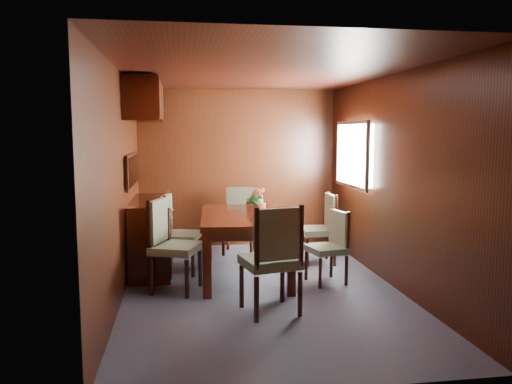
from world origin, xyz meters
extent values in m
plane|color=#404657|center=(0.00, 0.00, 0.00)|extent=(4.50, 4.50, 0.00)
cube|color=black|center=(-1.50, 0.00, 1.20)|extent=(0.02, 4.50, 2.40)
cube|color=black|center=(1.50, 0.00, 1.20)|extent=(0.02, 4.50, 2.40)
cube|color=black|center=(0.00, 2.25, 1.20)|extent=(3.00, 0.02, 2.40)
cube|color=black|center=(0.00, -2.25, 1.20)|extent=(3.00, 0.02, 2.40)
cube|color=black|center=(0.00, 0.00, 2.40)|extent=(3.00, 4.50, 0.02)
cube|color=white|center=(1.48, 1.10, 1.45)|extent=(0.14, 1.10, 0.80)
cube|color=#B2B2B7|center=(1.41, 1.10, 1.45)|extent=(0.04, 1.20, 0.90)
cube|color=black|center=(-1.47, 1.00, 1.28)|extent=(0.03, 1.36, 0.41)
cube|color=silver|center=(-1.45, 1.00, 1.28)|extent=(0.01, 1.30, 0.35)
cube|color=black|center=(-1.30, 1.00, 2.13)|extent=(0.40, 1.40, 0.50)
cube|color=black|center=(-1.25, 1.00, 0.45)|extent=(0.48, 1.40, 0.90)
cube|color=black|center=(-0.61, -0.21, 0.36)|extent=(0.10, 0.10, 0.71)
cube|color=black|center=(0.28, -0.27, 0.36)|extent=(0.10, 0.10, 0.71)
cube|color=black|center=(-0.52, 1.30, 0.36)|extent=(0.10, 0.10, 0.71)
cube|color=black|center=(0.37, 1.24, 0.36)|extent=(0.10, 0.10, 0.71)
cube|color=black|center=(-0.12, 0.52, 0.66)|extent=(1.00, 1.58, 0.10)
cube|color=black|center=(-0.12, 0.52, 0.74)|extent=(1.13, 1.71, 0.06)
cylinder|color=black|center=(-1.05, 0.36, 0.21)|extent=(0.05, 0.05, 0.42)
cylinder|color=black|center=(-1.21, -0.04, 0.21)|extent=(0.05, 0.05, 0.42)
cylinder|color=black|center=(-0.67, 0.21, 0.21)|extent=(0.05, 0.05, 0.42)
cylinder|color=black|center=(-0.83, -0.19, 0.21)|extent=(0.05, 0.05, 0.42)
cube|color=slate|center=(-0.94, 0.08, 0.48)|extent=(0.62, 0.63, 0.09)
cylinder|color=black|center=(-1.06, 0.36, 0.76)|extent=(0.05, 0.05, 0.56)
cylinder|color=black|center=(-1.22, -0.04, 0.76)|extent=(0.05, 0.05, 0.56)
cube|color=slate|center=(-1.12, 0.15, 0.78)|extent=(0.22, 0.44, 0.47)
cylinder|color=black|center=(-1.03, 1.07, 0.20)|extent=(0.04, 0.04, 0.40)
cylinder|color=black|center=(-1.12, 0.67, 0.20)|extent=(0.04, 0.04, 0.40)
cylinder|color=black|center=(-0.65, 0.98, 0.20)|extent=(0.04, 0.04, 0.40)
cylinder|color=black|center=(-0.74, 0.58, 0.20)|extent=(0.04, 0.04, 0.40)
cube|color=slate|center=(-0.89, 0.82, 0.46)|extent=(0.55, 0.56, 0.08)
cylinder|color=black|center=(-1.04, 1.07, 0.73)|extent=(0.04, 0.04, 0.53)
cylinder|color=black|center=(-1.13, 0.67, 0.73)|extent=(0.04, 0.04, 0.53)
cube|color=slate|center=(-1.07, 0.86, 0.75)|extent=(0.16, 0.43, 0.45)
cylinder|color=black|center=(0.99, -0.01, 0.17)|extent=(0.04, 0.04, 0.34)
cylinder|color=black|center=(0.91, 0.34, 0.17)|extent=(0.04, 0.04, 0.34)
cylinder|color=black|center=(0.66, -0.08, 0.17)|extent=(0.04, 0.04, 0.34)
cylinder|color=black|center=(0.58, 0.27, 0.17)|extent=(0.04, 0.04, 0.34)
cube|color=slate|center=(0.79, 0.13, 0.40)|extent=(0.46, 0.48, 0.07)
cylinder|color=black|center=(1.00, -0.01, 0.63)|extent=(0.04, 0.04, 0.46)
cylinder|color=black|center=(0.92, 0.34, 0.63)|extent=(0.04, 0.04, 0.46)
cube|color=slate|center=(0.94, 0.16, 0.65)|extent=(0.13, 0.37, 0.39)
cylinder|color=black|center=(1.11, 0.81, 0.19)|extent=(0.04, 0.04, 0.38)
cylinder|color=black|center=(1.12, 1.20, 0.19)|extent=(0.04, 0.04, 0.38)
cylinder|color=black|center=(0.74, 0.81, 0.19)|extent=(0.04, 0.04, 0.38)
cylinder|color=black|center=(0.75, 1.20, 0.19)|extent=(0.04, 0.04, 0.38)
cube|color=slate|center=(0.93, 1.01, 0.44)|extent=(0.44, 0.46, 0.08)
cylinder|color=black|center=(1.12, 0.81, 0.69)|extent=(0.04, 0.04, 0.51)
cylinder|color=black|center=(1.12, 1.20, 0.69)|extent=(0.04, 0.04, 0.51)
cube|color=slate|center=(1.10, 1.00, 0.71)|extent=(0.07, 0.41, 0.43)
cylinder|color=black|center=(-0.20, -0.96, 0.22)|extent=(0.05, 0.05, 0.43)
cylinder|color=black|center=(0.23, -0.87, 0.22)|extent=(0.05, 0.05, 0.43)
cylinder|color=black|center=(-0.29, -0.55, 0.22)|extent=(0.05, 0.05, 0.43)
cylinder|color=black|center=(0.15, -0.46, 0.22)|extent=(0.05, 0.05, 0.43)
cube|color=slate|center=(-0.03, -0.71, 0.50)|extent=(0.60, 0.58, 0.09)
cylinder|color=black|center=(-0.20, -0.97, 0.79)|extent=(0.05, 0.05, 0.58)
cylinder|color=black|center=(0.24, -0.88, 0.79)|extent=(0.05, 0.05, 0.58)
cube|color=slate|center=(0.01, -0.90, 0.81)|extent=(0.47, 0.16, 0.49)
cylinder|color=black|center=(0.19, 1.84, 0.19)|extent=(0.04, 0.04, 0.39)
cylinder|color=black|center=(-0.19, 1.94, 0.19)|extent=(0.04, 0.04, 0.39)
cylinder|color=black|center=(0.10, 1.47, 0.19)|extent=(0.04, 0.04, 0.39)
cylinder|color=black|center=(-0.29, 1.58, 0.19)|extent=(0.04, 0.04, 0.39)
cube|color=slate|center=(-0.05, 1.71, 0.45)|extent=(0.56, 0.54, 0.08)
cylinder|color=black|center=(0.20, 1.85, 0.71)|extent=(0.04, 0.04, 0.52)
cylinder|color=black|center=(-0.19, 1.95, 0.71)|extent=(0.04, 0.04, 0.52)
cube|color=slate|center=(0.00, 1.88, 0.73)|extent=(0.42, 0.17, 0.44)
cylinder|color=#AB4834|center=(0.07, 0.85, 0.81)|extent=(0.25, 0.25, 0.08)
sphere|color=#20561C|center=(0.07, 0.85, 0.87)|extent=(0.19, 0.19, 0.19)
camera|label=1|loc=(-0.87, -5.35, 1.75)|focal=35.00mm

